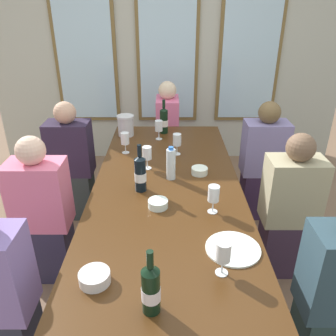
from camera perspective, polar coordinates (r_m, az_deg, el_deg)
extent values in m
plane|color=brown|center=(2.74, -0.01, -16.52)|extent=(12.00, 12.00, 0.00)
cube|color=#B7B6A5|center=(4.17, 0.08, 20.68)|extent=(4.20, 0.06, 2.90)
cube|color=brown|center=(4.23, -13.74, 20.07)|extent=(0.72, 0.03, 1.88)
cube|color=silver|center=(4.22, -13.79, 20.05)|extent=(0.64, 0.01, 1.80)
cube|color=brown|center=(4.12, 0.08, 20.61)|extent=(0.72, 0.03, 1.88)
cube|color=silver|center=(4.11, 0.08, 20.59)|extent=(0.64, 0.01, 1.80)
cube|color=brown|center=(4.23, 13.92, 20.05)|extent=(0.72, 0.03, 1.88)
cube|color=silver|center=(4.21, 13.96, 20.03)|extent=(0.64, 0.01, 1.80)
cube|color=#462810|center=(2.31, -0.01, -3.37)|extent=(1.00, 2.38, 0.04)
cube|color=#462810|center=(3.48, -6.62, 0.37)|extent=(0.07, 0.07, 0.70)
cube|color=#462810|center=(3.48, 6.71, 0.35)|extent=(0.07, 0.07, 0.70)
cylinder|color=white|center=(1.79, 10.97, -13.17)|extent=(0.28, 0.28, 0.01)
cylinder|color=silver|center=(3.16, -6.95, 6.92)|extent=(0.14, 0.14, 0.17)
cylinder|color=silver|center=(3.13, -7.05, 8.56)|extent=(0.16, 0.16, 0.02)
cylinder|color=black|center=(2.20, -4.52, -1.18)|extent=(0.08, 0.08, 0.22)
cone|color=black|center=(2.15, -4.63, 1.74)|extent=(0.08, 0.08, 0.02)
cylinder|color=black|center=(2.13, -4.68, 2.95)|extent=(0.03, 0.03, 0.08)
cylinder|color=silver|center=(2.21, -4.51, -1.44)|extent=(0.08, 0.08, 0.06)
cylinder|color=black|center=(1.42, -2.76, -19.99)|extent=(0.08, 0.08, 0.20)
cone|color=black|center=(1.34, -2.87, -16.65)|extent=(0.08, 0.08, 0.02)
cylinder|color=black|center=(1.31, -2.92, -15.07)|extent=(0.03, 0.03, 0.08)
cylinder|color=silver|center=(1.43, -2.75, -20.27)|extent=(0.08, 0.08, 0.06)
cylinder|color=black|center=(3.19, -0.54, 7.77)|extent=(0.08, 0.08, 0.22)
cone|color=black|center=(3.15, -0.55, 9.85)|extent=(0.08, 0.08, 0.02)
cylinder|color=black|center=(3.14, -0.55, 10.72)|extent=(0.03, 0.03, 0.08)
cylinder|color=silver|center=(3.19, -0.54, 7.58)|extent=(0.08, 0.08, 0.06)
cylinder|color=white|center=(2.45, 5.46, -0.48)|extent=(0.12, 0.12, 0.05)
cylinder|color=white|center=(1.61, -12.09, -17.52)|extent=(0.14, 0.14, 0.05)
cylinder|color=white|center=(2.06, -1.55, -6.01)|extent=(0.12, 0.12, 0.05)
cylinder|color=white|center=(2.34, 0.64, 0.63)|extent=(0.06, 0.06, 0.22)
cylinder|color=blue|center=(2.29, 0.66, 3.32)|extent=(0.04, 0.04, 0.02)
cylinder|color=white|center=(2.81, -6.95, 2.61)|extent=(0.06, 0.06, 0.00)
cylinder|color=white|center=(2.80, -7.00, 3.35)|extent=(0.01, 0.01, 0.07)
cylinder|color=white|center=(2.77, -7.09, 4.97)|extent=(0.07, 0.07, 0.09)
cylinder|color=white|center=(2.05, 7.61, -7.27)|extent=(0.06, 0.06, 0.00)
cylinder|color=white|center=(2.03, 7.68, -6.34)|extent=(0.01, 0.01, 0.07)
cylinder|color=white|center=(1.98, 7.82, -4.27)|extent=(0.07, 0.07, 0.09)
cylinder|color=beige|center=(2.00, 7.76, -5.11)|extent=(0.06, 0.06, 0.02)
cylinder|color=white|center=(3.07, -1.39, 4.91)|extent=(0.06, 0.06, 0.00)
cylinder|color=white|center=(3.06, -1.39, 5.60)|extent=(0.01, 0.01, 0.07)
cylinder|color=white|center=(3.03, -1.41, 7.10)|extent=(0.07, 0.07, 0.09)
cylinder|color=white|center=(1.66, 9.10, -16.97)|extent=(0.06, 0.06, 0.00)
cylinder|color=white|center=(1.63, 9.20, -15.96)|extent=(0.01, 0.01, 0.07)
cylinder|color=white|center=(1.57, 9.43, -13.67)|extent=(0.07, 0.07, 0.09)
cylinder|color=white|center=(2.77, 1.65, 2.39)|extent=(0.06, 0.06, 0.00)
cylinder|color=white|center=(2.75, 1.66, 3.14)|extent=(0.01, 0.01, 0.07)
cylinder|color=white|center=(2.72, 1.68, 4.78)|extent=(0.07, 0.07, 0.09)
cylinder|color=white|center=(2.54, -3.32, -0.02)|extent=(0.06, 0.06, 0.00)
cylinder|color=white|center=(2.52, -3.35, 0.78)|extent=(0.01, 0.01, 0.07)
cylinder|color=white|center=(2.48, -3.40, 2.55)|extent=(0.07, 0.07, 0.09)
cylinder|color=#590C19|center=(2.50, -3.38, 1.80)|extent=(0.06, 0.06, 0.02)
cube|color=#2F2A41|center=(2.71, -19.09, -12.72)|extent=(0.32, 0.24, 0.45)
cube|color=pink|center=(2.45, -20.68, -4.21)|extent=(0.38, 0.24, 0.48)
sphere|color=beige|center=(2.31, -21.95, 2.76)|extent=(0.19, 0.19, 0.19)
cube|color=#3A273B|center=(2.74, 18.79, -12.14)|extent=(0.32, 0.24, 0.45)
cube|color=tan|center=(2.49, 20.33, -3.69)|extent=(0.38, 0.24, 0.48)
sphere|color=brown|center=(2.35, 21.56, 3.20)|extent=(0.19, 0.19, 0.19)
cube|color=#2B3534|center=(3.33, -15.03, -4.14)|extent=(0.32, 0.24, 0.45)
cube|color=#2B2036|center=(3.13, -16.01, 3.22)|extent=(0.38, 0.24, 0.48)
sphere|color=tan|center=(3.02, -16.78, 8.89)|extent=(0.19, 0.19, 0.19)
cube|color=#34223F|center=(3.33, 15.08, -4.13)|extent=(0.32, 0.24, 0.45)
cube|color=#8276AB|center=(3.13, 16.07, 3.22)|extent=(0.38, 0.24, 0.48)
sphere|color=brown|center=(3.02, 16.84, 8.89)|extent=(0.19, 0.19, 0.19)
cube|color=#22313E|center=(3.91, 0.06, 1.59)|extent=(0.24, 0.32, 0.45)
cube|color=pink|center=(3.74, 0.06, 8.06)|extent=(0.24, 0.38, 0.48)
sphere|color=beige|center=(3.65, 0.06, 12.92)|extent=(0.19, 0.19, 0.19)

